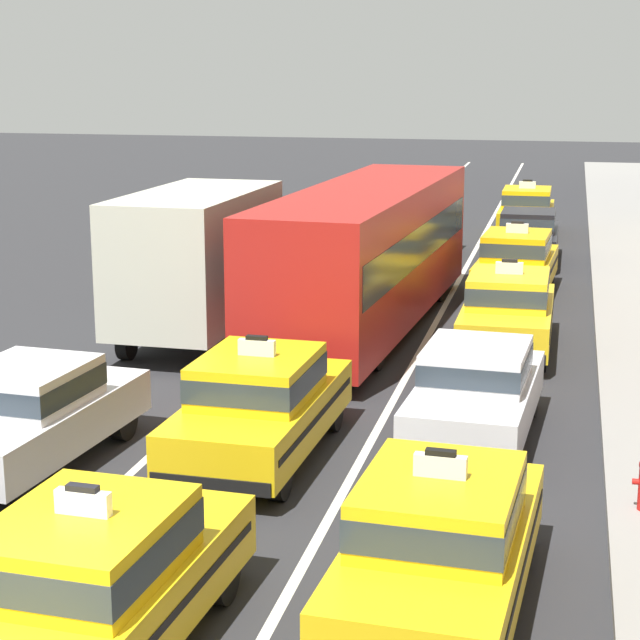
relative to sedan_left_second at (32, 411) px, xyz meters
name	(u,v)px	position (x,y,z in m)	size (l,w,h in m)	color
lane_stripe_left_center	(328,292)	(1.54, 13.48, -0.84)	(0.14, 80.00, 0.01)	silver
lane_stripe_center_right	(449,298)	(4.74, 13.48, -0.84)	(0.14, 80.00, 0.01)	silver
sedan_left_second	(32,411)	(0.00, 0.00, 0.00)	(2.08, 4.42, 1.58)	black
box_truck_left_third	(209,256)	(0.00, 8.37, 0.93)	(2.43, 7.01, 3.27)	black
taxi_center_nearest	(93,584)	(3.24, -5.05, 0.03)	(2.05, 4.65, 1.96)	black
taxi_center_second	(260,404)	(3.23, 1.03, 0.03)	(1.95, 4.61, 1.96)	black
bus_center_third	(367,250)	(3.27, 9.74, 0.97)	(3.20, 11.33, 3.22)	black
taxi_center_fourth	(419,230)	(3.15, 19.23, 0.03)	(2.14, 4.68, 1.96)	black
taxi_right_nearest	(440,542)	(6.47, -3.30, 0.03)	(2.06, 4.65, 1.96)	black
sedan_right_second	(476,389)	(6.35, 2.65, 0.00)	(2.00, 4.39, 1.58)	black
taxi_right_third	(508,310)	(6.50, 8.47, 0.03)	(1.82, 4.56, 1.96)	black
taxi_right_fourth	(516,262)	(6.37, 14.19, 0.03)	(2.05, 4.65, 1.96)	black
sedan_right_fifth	(528,235)	(6.45, 19.24, 0.00)	(1.78, 4.31, 1.58)	black
taxi_right_sixth	(526,210)	(6.17, 24.66, 0.03)	(1.84, 4.57, 1.96)	black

